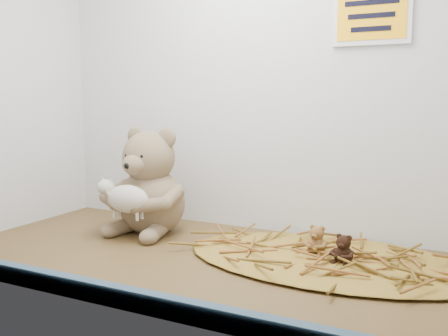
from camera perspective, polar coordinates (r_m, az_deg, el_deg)
The scene contains 8 objects.
alcove_shell at distance 116.57cm, azimuth -0.57°, elevation 12.50°, with size 120.40×60.20×90.40cm.
front_rail at distance 90.84cm, azimuth -11.72°, elevation -14.18°, with size 119.28×2.20×3.60cm, color #3A586F.
straw_bed at distance 113.92cm, azimuth 11.95°, elevation -10.18°, with size 65.90×38.27×1.28cm, color brown.
main_teddy at distance 134.49cm, azimuth -8.38°, elevation -1.38°, with size 22.80×24.07×28.28cm, color #8D7C56, non-canonical shape.
toy_lamb at distance 127.02cm, azimuth -10.95°, elevation -3.49°, with size 15.22×9.29×9.83cm, color beige, non-canonical shape.
mini_teddy_tan at distance 115.58cm, azimuth 10.58°, elevation -7.87°, with size 5.21×5.50×6.46cm, color brown, non-canonical shape.
mini_teddy_brown at distance 110.09cm, azimuth 13.51°, elevation -8.81°, with size 5.06×5.35×6.28cm, color black, non-canonical shape.
wall_sign at distance 127.54cm, azimuth 16.52°, elevation 16.31°, with size 16.00×1.20×11.00cm, color #FDAA0C.
Camera 1 is at (52.54, -94.65, 35.79)cm, focal length 40.00 mm.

